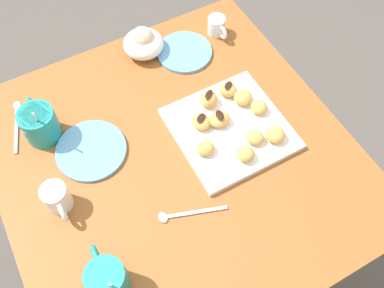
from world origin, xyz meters
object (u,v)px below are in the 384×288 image
beignet_5 (275,134)px  coffee_mug_teal_right (39,123)px  ice_cream_bowl (143,42)px  beignet_4 (219,119)px  beignet_8 (205,148)px  beignet_6 (243,97)px  dining_table (177,180)px  cream_pitcher_white (57,197)px  beignet_3 (255,137)px  chocolate_sauce_pitcher (217,25)px  pastry_plate_square (230,129)px  saucer_sky_left (91,150)px  coffee_mug_teal_left (107,279)px  beignet_7 (245,154)px  beignet_9 (228,90)px  saucer_sky_right (184,52)px  beignet_1 (259,107)px  beignet_0 (201,122)px  beignet_2 (208,99)px

beignet_5 → coffee_mug_teal_right: bearing=59.2°
ice_cream_bowl → beignet_4: size_ratio=2.09×
beignet_8 → beignet_6: bearing=-62.0°
dining_table → ice_cream_bowl: size_ratio=7.50×
cream_pitcher_white → beignet_5: cream_pitcher_white is taller
cream_pitcher_white → beignet_8: bearing=-97.0°
beignet_3 → beignet_8: size_ratio=0.97×
chocolate_sauce_pitcher → beignet_4: 0.34m
pastry_plate_square → saucer_sky_left: size_ratio=1.56×
coffee_mug_teal_left → beignet_5: coffee_mug_teal_left is taller
coffee_mug_teal_left → beignet_3: bearing=-71.8°
beignet_7 → beignet_8: (0.06, 0.08, -0.00)m
beignet_6 → beignet_9: size_ratio=1.02×
pastry_plate_square → beignet_3: 0.07m
saucer_sky_right → coffee_mug_teal_right: bearing=99.5°
beignet_5 → pastry_plate_square: bearing=44.7°
beignet_6 → beignet_8: bearing=118.0°
chocolate_sauce_pitcher → beignet_1: size_ratio=2.12×
cream_pitcher_white → ice_cream_bowl: size_ratio=0.90×
coffee_mug_teal_right → saucer_sky_right: bearing=-80.5°
cream_pitcher_white → pastry_plate_square: bearing=-91.6°
beignet_5 → chocolate_sauce_pitcher: bearing=-9.5°
beignet_8 → ice_cream_bowl: bearing=-2.3°
coffee_mug_teal_right → coffee_mug_teal_left: bearing=-180.0°
pastry_plate_square → beignet_4: 0.04m
ice_cream_bowl → beignet_0: (-0.31, -0.01, -0.01)m
coffee_mug_teal_right → beignet_0: bearing=-116.2°
beignet_8 → beignet_9: bearing=-47.8°
beignet_3 → beignet_4: bearing=29.4°
beignet_5 → beignet_8: 0.18m
chocolate_sauce_pitcher → beignet_0: 0.35m
dining_table → beignet_5: bearing=-108.8°
chocolate_sauce_pitcher → pastry_plate_square: bearing=155.3°
ice_cream_bowl → beignet_2: bearing=-166.2°
dining_table → beignet_2: (0.09, -0.15, 0.17)m
cream_pitcher_white → beignet_2: 0.45m
saucer_sky_right → beignet_8: bearing=160.4°
ice_cream_bowl → beignet_8: ice_cream_bowl is taller
beignet_2 → beignet_3: 0.16m
cream_pitcher_white → coffee_mug_teal_right: bearing=-8.3°
coffee_mug_teal_right → chocolate_sauce_pitcher: 0.58m
saucer_sky_left → saucer_sky_right: (0.18, -0.36, 0.00)m
beignet_9 → beignet_1: bearing=-154.6°
pastry_plate_square → coffee_mug_teal_right: 0.48m
dining_table → beignet_4: beignet_4 is taller
saucer_sky_right → beignet_9: (-0.20, -0.03, 0.03)m
beignet_0 → beignet_3: 0.14m
pastry_plate_square → chocolate_sauce_pitcher: bearing=-24.7°
saucer_sky_right → beignet_1: (-0.28, -0.07, 0.03)m
pastry_plate_square → beignet_7: beignet_7 is taller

